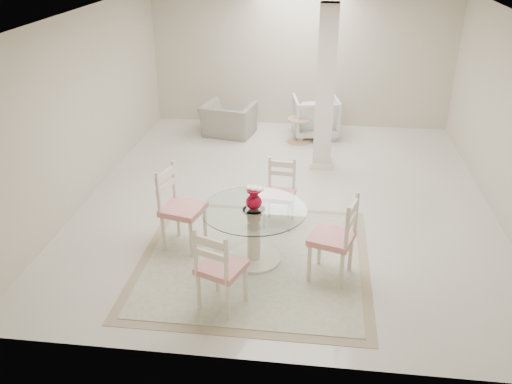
# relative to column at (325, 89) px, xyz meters

# --- Properties ---
(ground) EXTENTS (7.00, 7.00, 0.00)m
(ground) POSITION_rel_column_xyz_m (-0.50, -1.30, -1.35)
(ground) COLOR silver
(ground) RESTS_ON ground
(room_shell) EXTENTS (6.02, 7.02, 2.71)m
(room_shell) POSITION_rel_column_xyz_m (-0.50, -1.30, 0.51)
(room_shell) COLOR beige
(room_shell) RESTS_ON ground
(column) EXTENTS (0.30, 0.30, 2.70)m
(column) POSITION_rel_column_xyz_m (0.00, 0.00, 0.00)
(column) COLOR beige
(column) RESTS_ON ground
(area_rug) EXTENTS (2.82, 2.82, 0.02)m
(area_rug) POSITION_rel_column_xyz_m (-0.78, -3.09, -1.34)
(area_rug) COLOR tan
(area_rug) RESTS_ON ground
(dining_table) EXTENTS (1.25, 1.25, 0.72)m
(dining_table) POSITION_rel_column_xyz_m (-0.78, -3.09, -0.98)
(dining_table) COLOR #EDE4C2
(dining_table) RESTS_ON ground
(red_vase) EXTENTS (0.22, 0.19, 0.29)m
(red_vase) POSITION_rel_column_xyz_m (-0.78, -3.09, -0.49)
(red_vase) COLOR #A10420
(red_vase) RESTS_ON dining_table
(dining_chair_east) EXTENTS (0.58, 0.58, 1.17)m
(dining_chair_east) POSITION_rel_column_xyz_m (0.22, -3.34, -0.73)
(dining_chair_east) COLOR beige
(dining_chair_east) RESTS_ON ground
(dining_chair_north) EXTENTS (0.45, 0.45, 1.03)m
(dining_chair_north) POSITION_rel_column_xyz_m (-0.55, -2.10, -0.81)
(dining_chair_north) COLOR beige
(dining_chair_north) RESTS_ON ground
(dining_chair_west) EXTENTS (0.58, 0.58, 1.20)m
(dining_chair_west) POSITION_rel_column_xyz_m (-1.78, -2.85, -0.72)
(dining_chair_west) COLOR #F6E6CA
(dining_chair_west) RESTS_ON ground
(dining_chair_south) EXTENTS (0.58, 0.58, 1.11)m
(dining_chair_south) POSITION_rel_column_xyz_m (-1.03, -4.08, -0.76)
(dining_chair_south) COLOR #EDE5C3
(dining_chair_south) RESTS_ON ground
(recliner_taupe) EXTENTS (1.12, 1.02, 0.63)m
(recliner_taupe) POSITION_rel_column_xyz_m (-1.85, 1.35, -1.03)
(recliner_taupe) COLOR #A09985
(recliner_taupe) RESTS_ON ground
(armchair_white) EXTENTS (0.98, 1.00, 0.79)m
(armchair_white) POSITION_rel_column_xyz_m (-0.16, 1.52, -0.96)
(armchair_white) COLOR silver
(armchair_white) RESTS_ON ground
(side_table) EXTENTS (0.45, 0.45, 0.47)m
(side_table) POSITION_rel_column_xyz_m (-0.45, 1.13, -1.13)
(side_table) COLOR #D8AB85
(side_table) RESTS_ON ground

